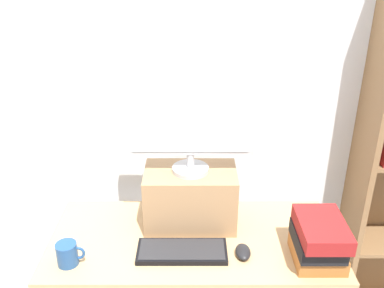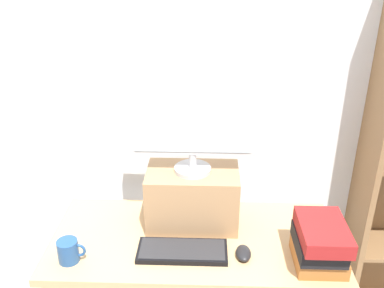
# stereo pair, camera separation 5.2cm
# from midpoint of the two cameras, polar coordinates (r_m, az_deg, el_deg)

# --- Properties ---
(back_wall) EXTENTS (7.00, 0.08, 2.60)m
(back_wall) POSITION_cam_midpoint_polar(r_m,az_deg,el_deg) (2.14, 1.49, 7.51)
(back_wall) COLOR silver
(back_wall) RESTS_ON ground_plane
(desk) EXTENTS (1.29, 0.60, 0.75)m
(desk) POSITION_cam_midpoint_polar(r_m,az_deg,el_deg) (2.03, 1.11, -14.45)
(desk) COLOR tan
(desk) RESTS_ON ground_plane
(riser_box) EXTENTS (0.42, 0.26, 0.27)m
(riser_box) POSITION_cam_midpoint_polar(r_m,az_deg,el_deg) (1.99, 0.83, -7.07)
(riser_box) COLOR #A87F56
(riser_box) RESTS_ON desk
(computer_monitor) EXTENTS (0.55, 0.16, 0.37)m
(computer_monitor) POSITION_cam_midpoint_polar(r_m,az_deg,el_deg) (1.83, 0.89, 2.17)
(computer_monitor) COLOR #B7B7BA
(computer_monitor) RESTS_ON riser_box
(keyboard) EXTENTS (0.38, 0.16, 0.02)m
(keyboard) POSITION_cam_midpoint_polar(r_m,az_deg,el_deg) (1.87, -0.48, -14.08)
(keyboard) COLOR black
(keyboard) RESTS_ON desk
(computer_mouse) EXTENTS (0.06, 0.10, 0.04)m
(computer_mouse) POSITION_cam_midpoint_polar(r_m,az_deg,el_deg) (1.87, 7.69, -14.22)
(computer_mouse) COLOR black
(computer_mouse) RESTS_ON desk
(book_stack) EXTENTS (0.20, 0.27, 0.20)m
(book_stack) POSITION_cam_midpoint_polar(r_m,az_deg,el_deg) (1.85, 17.49, -12.53)
(book_stack) COLOR #AD662D
(book_stack) RESTS_ON desk
(coffee_mug) EXTENTS (0.12, 0.09, 0.10)m
(coffee_mug) POSITION_cam_midpoint_polar(r_m,az_deg,el_deg) (1.88, -15.34, -13.60)
(coffee_mug) COLOR #234C84
(coffee_mug) RESTS_ON desk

